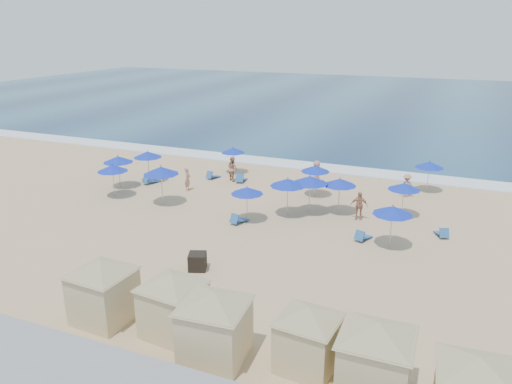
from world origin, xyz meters
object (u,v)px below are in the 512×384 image
umbrella_9 (430,165)px  umbrella_10 (404,186)px  cabana_0 (102,283)px  beachgoer_1 (233,168)px  umbrella_4 (233,150)px  trash_bin (197,261)px  beachgoer_3 (407,186)px  umbrella_6 (247,191)px  umbrella_11 (393,210)px  beachgoer_0 (188,179)px  cabana_1 (173,296)px  cabana_5 (475,384)px  umbrella_3 (161,170)px  cabana_2 (214,317)px  umbrella_7 (340,182)px  beachgoer_2 (359,205)px  beachgoer_4 (316,173)px  cabana_4 (376,350)px  umbrella_2 (148,154)px  umbrella_5 (288,182)px  umbrella_1 (112,168)px  cabana_3 (308,330)px  umbrella_12 (315,169)px  umbrella_8 (310,180)px  umbrella_0 (118,159)px

umbrella_9 → umbrella_10: bearing=-100.1°
cabana_0 → beachgoer_1: 19.23m
umbrella_4 → umbrella_9: 14.57m
trash_bin → beachgoer_3: beachgoer_3 is taller
cabana_0 → umbrella_6: 11.84m
umbrella_11 → beachgoer_0: 15.28m
cabana_1 → umbrella_4: bearing=109.4°
cabana_1 → cabana_5: 10.39m
umbrella_3 → umbrella_9: size_ratio=1.17×
umbrella_9 → umbrella_6: bearing=-133.2°
cabana_2 → cabana_5: size_ratio=1.05×
trash_bin → umbrella_7: (4.39, 10.04, 1.61)m
beachgoer_2 → beachgoer_4: beachgoer_4 is taller
cabana_4 → umbrella_9: (-0.19, 22.02, 0.29)m
umbrella_2 → umbrella_5: size_ratio=0.97×
umbrella_10 → umbrella_1: bearing=-168.4°
umbrella_1 → umbrella_2: 3.93m
trash_bin → beachgoer_1: size_ratio=0.44×
umbrella_4 → umbrella_6: size_ratio=0.97×
cabana_3 → umbrella_2: 23.55m
cabana_4 → beachgoer_4: size_ratio=2.46×
umbrella_6 → cabana_2: bearing=-71.2°
cabana_1 → umbrella_5: (-0.16, 13.29, 0.57)m
umbrella_5 → umbrella_12: (0.48, 4.24, -0.19)m
umbrella_5 → beachgoer_3: size_ratio=1.54×
umbrella_5 → umbrella_10: umbrella_5 is taller
cabana_2 → cabana_5: cabana_2 is taller
cabana_0 → umbrella_2: (-9.04, 16.29, 0.45)m
cabana_4 → umbrella_4: (-14.72, 20.89, 0.20)m
umbrella_8 → umbrella_12: bearing=100.8°
umbrella_3 → umbrella_9: bearing=30.9°
cabana_0 → cabana_2: cabana_2 is taller
cabana_0 → cabana_5: bearing=-2.5°
umbrella_9 → beachgoer_0: (-15.64, -6.32, -1.11)m
umbrella_9 → beachgoer_4: umbrella_9 is taller
cabana_0 → cabana_4: size_ratio=0.98×
umbrella_0 → umbrella_6: umbrella_0 is taller
umbrella_9 → umbrella_5: bearing=-132.2°
umbrella_0 → beachgoer_1: umbrella_0 is taller
umbrella_8 → trash_bin: bearing=-106.2°
umbrella_4 → beachgoer_3: umbrella_4 is taller
umbrella_2 → umbrella_10: umbrella_2 is taller
cabana_1 → beachgoer_2: bearing=74.5°
cabana_5 → beachgoer_0: 24.65m
umbrella_9 → beachgoer_1: (-13.73, -2.92, -1.02)m
cabana_0 → beachgoer_0: 16.41m
cabana_3 → umbrella_11: size_ratio=1.71×
umbrella_4 → umbrella_5: umbrella_5 is taller
trash_bin → umbrella_3: size_ratio=0.31×
umbrella_6 → umbrella_0: bearing=167.7°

